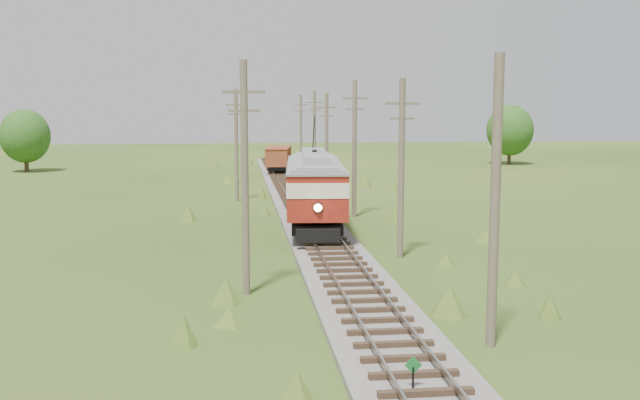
{
  "coord_description": "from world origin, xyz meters",
  "views": [
    {
      "loc": [
        -4.5,
        -15.19,
        7.24
      ],
      "look_at": [
        0.0,
        23.18,
        2.19
      ],
      "focal_mm": 40.0,
      "sensor_mm": 36.0,
      "label": 1
    }
  ],
  "objects": [
    {
      "name": "utility_pole_r_4",
      "position": [
        3.0,
        44.0,
        4.32
      ],
      "size": [
        1.6,
        0.3,
        8.4
      ],
      "color": "brown",
      "rests_on": "ground"
    },
    {
      "name": "utility_pole_r_6",
      "position": [
        3.2,
        70.0,
        4.47
      ],
      "size": [
        1.6,
        0.3,
        8.7
      ],
      "color": "brown",
      "rests_on": "ground"
    },
    {
      "name": "gravel_pile",
      "position": [
        3.94,
        50.9,
        0.61
      ],
      "size": [
        3.59,
        3.81,
        1.31
      ],
      "color": "gray",
      "rests_on": "ground"
    },
    {
      "name": "switch_marker",
      "position": [
        -0.2,
        1.5,
        0.63
      ],
      "size": [
        0.45,
        0.06,
        1.08
      ],
      "color": "black",
      "rests_on": "ground"
    },
    {
      "name": "utility_pole_r_3",
      "position": [
        3.2,
        31.0,
        4.63
      ],
      "size": [
        1.6,
        0.3,
        9.0
      ],
      "color": "brown",
      "rests_on": "ground"
    },
    {
      "name": "utility_pole_r_1",
      "position": [
        3.1,
        5.0,
        4.4
      ],
      "size": [
        0.3,
        0.3,
        8.8
      ],
      "color": "brown",
      "rests_on": "ground"
    },
    {
      "name": "utility_pole_r_5",
      "position": [
        3.4,
        57.0,
        4.58
      ],
      "size": [
        1.6,
        0.3,
        8.9
      ],
      "color": "brown",
      "rests_on": "ground"
    },
    {
      "name": "gondola",
      "position": [
        0.0,
        61.52,
        1.86
      ],
      "size": [
        3.29,
        7.5,
        2.41
      ],
      "rotation": [
        0.0,
        0.0,
        -0.13
      ],
      "color": "black",
      "rests_on": "ground"
    },
    {
      "name": "utility_pole_l_a",
      "position": [
        -4.2,
        12.0,
        4.63
      ],
      "size": [
        1.6,
        0.3,
        9.0
      ],
      "color": "brown",
      "rests_on": "ground"
    },
    {
      "name": "tree_mid_b",
      "position": [
        30.0,
        72.0,
        4.33
      ],
      "size": [
        5.88,
        5.88,
        7.57
      ],
      "color": "#38281C",
      "rests_on": "ground"
    },
    {
      "name": "streetcar",
      "position": [
        -0.0,
        25.92,
        2.82
      ],
      "size": [
        4.25,
        13.63,
        6.18
      ],
      "rotation": [
        0.0,
        0.0,
        -0.08
      ],
      "color": "black",
      "rests_on": "ground"
    },
    {
      "name": "tree_mid_a",
      "position": [
        -28.0,
        68.0,
        4.02
      ],
      "size": [
        5.46,
        5.46,
        7.03
      ],
      "color": "#38281C",
      "rests_on": "ground"
    },
    {
      "name": "railbed_main",
      "position": [
        0.0,
        34.0,
        0.19
      ],
      "size": [
        3.6,
        96.0,
        0.57
      ],
      "color": "#605B54",
      "rests_on": "ground"
    },
    {
      "name": "utility_pole_l_b",
      "position": [
        -4.5,
        40.0,
        4.42
      ],
      "size": [
        1.6,
        0.3,
        8.6
      ],
      "color": "brown",
      "rests_on": "ground"
    },
    {
      "name": "utility_pole_r_2",
      "position": [
        3.3,
        18.0,
        4.42
      ],
      "size": [
        1.6,
        0.3,
        8.6
      ],
      "color": "brown",
      "rests_on": "ground"
    }
  ]
}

